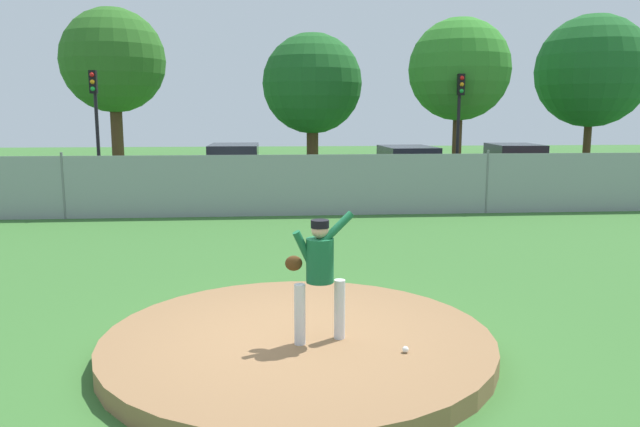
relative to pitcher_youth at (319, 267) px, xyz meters
name	(u,v)px	position (x,y,z in m)	size (l,w,h in m)	color
ground_plane	(285,246)	(-0.24, 6.25, -1.12)	(80.00, 80.00, 0.00)	#386B2D
asphalt_strip	(279,195)	(-0.24, 14.75, -1.12)	(44.00, 7.00, 0.01)	#2B2B2D
pitchers_mound	(298,343)	(-0.24, 0.25, -1.00)	(4.72, 4.72, 0.23)	olive
pitcher_youth	(319,267)	(0.00, 0.00, 0.00)	(0.81, 0.32, 1.54)	silver
baseball	(405,349)	(0.94, -0.43, -0.85)	(0.07, 0.07, 0.07)	white
chainlink_fence	(281,185)	(-0.24, 10.25, -0.26)	(29.67, 0.07, 1.82)	gray
parked_car_red	(514,169)	(8.36, 14.85, -0.29)	(2.04, 4.22, 1.75)	#A81919
parked_car_navy	(407,172)	(4.34, 14.57, -0.31)	(2.06, 4.64, 1.70)	#161E4C
parked_car_silver	(235,172)	(-1.75, 14.29, -0.26)	(1.84, 4.65, 1.81)	#B7BABF
traffic_cone_orange	(459,180)	(6.83, 16.51, -0.86)	(0.40, 0.40, 0.55)	orange
traffic_light_near	(95,107)	(-7.41, 18.48, 1.99)	(0.28, 0.46, 4.52)	black
traffic_light_far	(460,107)	(7.61, 19.22, 1.98)	(0.28, 0.46, 4.50)	black
tree_slender_far	(113,61)	(-8.17, 24.96, 4.27)	(5.10, 5.10, 7.98)	#4C331E
tree_bushy_near	(312,84)	(1.65, 24.44, 3.18)	(4.99, 4.99, 6.82)	#4C331E
tree_broad_left	(459,70)	(8.24, 21.46, 3.71)	(4.68, 4.68, 7.19)	#4C331E
tree_leaning_west	(592,71)	(15.76, 23.61, 3.82)	(5.63, 5.63, 7.77)	#4C331E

